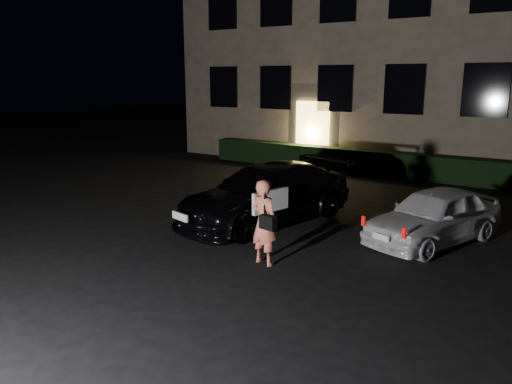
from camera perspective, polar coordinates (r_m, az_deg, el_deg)
The scene contains 6 objects.
ground at distance 9.13m, azimuth -5.49°, elevation -8.95°, with size 80.00×80.00×0.00m, color black.
building at distance 22.38m, azimuth 20.30°, elevation 18.87°, with size 20.00×8.11×12.00m.
hedge at distance 18.15m, azimuth 15.65°, elevation 3.04°, with size 15.00×0.70×0.85m, color black.
sedan at distance 11.89m, azimuth 1.16°, elevation -0.21°, with size 3.02×5.09×1.38m.
hatch at distance 11.07m, azimuth 19.70°, elevation -2.56°, with size 2.49×3.69×1.17m.
man at distance 9.17m, azimuth 0.97°, elevation -3.46°, with size 0.67×0.49×1.61m.
Camera 1 is at (5.34, -6.58, 3.40)m, focal length 35.00 mm.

